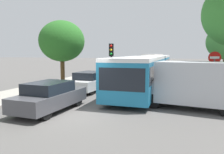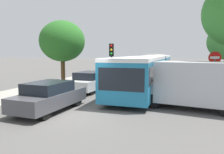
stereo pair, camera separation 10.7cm
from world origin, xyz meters
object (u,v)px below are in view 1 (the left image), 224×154
queued_car_tan (140,67)px  city_bus_rear (154,59)px  articulated_bus (148,69)px  white_van (195,84)px  queued_car_black (118,73)px  queued_car_white (90,81)px  tree_left_mid (62,41)px  queued_car_silver (132,69)px  traffic_light (111,56)px  queued_car_graphite (50,96)px  no_entry_sign (214,68)px

queued_car_tan → city_bus_rear: bearing=3.1°
articulated_bus → city_bus_rear: articulated_bus is taller
white_van → queued_car_black: bearing=-46.3°
city_bus_rear → queued_car_black: bearing=-177.4°
queued_car_white → queued_car_black: bearing=2.2°
white_van → tree_left_mid: (-9.67, 3.78, 2.40)m
articulated_bus → queued_car_silver: articulated_bus is taller
city_bus_rear → traffic_light: bearing=-175.1°
queued_car_graphite → queued_car_black: bearing=4.4°
traffic_light → tree_left_mid: tree_left_mid is taller
queued_car_graphite → queued_car_white: (-0.38, 5.49, 0.00)m
tree_left_mid → city_bus_rear: bearing=84.8°
articulated_bus → tree_left_mid: (-6.32, -2.74, 2.21)m
queued_car_tan → traffic_light: traffic_light is taller
city_bus_rear → white_van: city_bus_rear is taller
articulated_bus → traffic_light: bearing=-37.1°
queued_car_graphite → queued_car_silver: 17.50m
queued_car_white → tree_left_mid: 4.13m
articulated_bus → white_van: size_ratio=3.21×
queued_car_silver → white_van: white_van is taller
queued_car_graphite → tree_left_mid: size_ratio=0.78×
white_van → city_bus_rear: bearing=-71.6°
queued_car_tan → articulated_bus: bearing=-163.4°
queued_car_graphite → tree_left_mid: 7.72m
city_bus_rear → traffic_light: size_ratio=3.36×
queued_car_graphite → queued_car_silver: (-0.08, 17.50, 0.02)m
articulated_bus → city_bus_rear: bearing=-173.9°
traffic_light → queued_car_black: bearing=-177.4°
queued_car_silver → white_van: bearing=-153.0°
articulated_bus → queued_car_graphite: (-3.17, -9.15, -0.73)m
queued_car_silver → queued_car_tan: size_ratio=1.04×
white_van → no_entry_sign: (1.13, 2.61, 0.64)m
queued_car_graphite → white_van: bearing=-64.9°
city_bus_rear → white_van: 36.49m
queued_car_white → no_entry_sign: no_entry_sign is taller
no_entry_sign → tree_left_mid: (-10.80, 1.17, 1.76)m
traffic_light → tree_left_mid: (-4.14, 0.21, 1.14)m
queued_car_black → tree_left_mid: (-2.87, -5.61, 2.88)m
city_bus_rear → queued_car_silver: (0.15, -21.00, -0.68)m
city_bus_rear → white_van: bearing=-166.6°
no_entry_sign → queued_car_silver: bearing=-147.8°
articulated_bus → queued_car_graphite: 9.71m
queued_car_tan → tree_left_mid: bearing=173.2°
articulated_bus → queued_car_black: 4.54m
white_van → queued_car_silver: bearing=-58.3°
queued_car_white → no_entry_sign: (8.03, -0.25, 1.17)m
white_van → queued_car_white: bearing=-14.7°
queued_car_silver → traffic_light: traffic_light is taller
tree_left_mid → traffic_light: bearing=-2.9°
queued_car_graphite → white_van: white_van is taller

